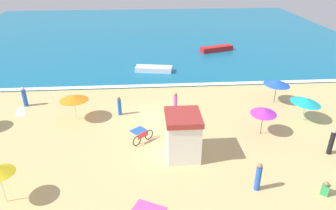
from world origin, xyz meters
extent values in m
plane|color=#D8B775|center=(0.00, 0.00, 0.00)|extent=(60.00, 60.00, 0.00)
cube|color=#146B93|center=(0.00, 28.00, 0.05)|extent=(60.00, 44.00, 0.10)
cube|color=white|center=(0.00, 6.30, 0.10)|extent=(57.00, 0.70, 0.01)
cube|color=white|center=(1.58, -5.15, 1.30)|extent=(2.04, 2.31, 2.59)
cube|color=#A5332D|center=(1.58, -5.15, 2.76)|extent=(2.17, 2.47, 0.34)
cylinder|color=silver|center=(11.36, -1.22, 0.91)|extent=(0.05, 0.05, 1.81)
cone|color=#19B7C6|center=(11.36, -1.22, 1.66)|extent=(2.57, 2.54, 0.65)
cylinder|color=#4C3823|center=(7.46, -2.95, 1.00)|extent=(0.05, 0.05, 2.00)
cone|color=#B733C6|center=(7.46, -2.95, 1.83)|extent=(2.34, 2.35, 0.53)
cylinder|color=silver|center=(-8.06, -8.61, 1.11)|extent=(0.05, 0.05, 2.22)
cylinder|color=silver|center=(-6.07, 0.20, 0.95)|extent=(0.05, 0.05, 1.89)
cone|color=orange|center=(-6.07, 0.20, 1.79)|extent=(2.24, 2.25, 0.38)
cylinder|color=#4C3823|center=(10.37, 2.04, 1.01)|extent=(0.05, 0.05, 2.01)
cone|color=blue|center=(10.37, 2.04, 1.85)|extent=(2.52, 2.50, 0.56)
torus|color=black|center=(-1.33, -3.78, 0.33)|extent=(0.58, 0.52, 0.72)
torus|color=black|center=(-0.51, -3.05, 0.33)|extent=(0.58, 0.52, 0.72)
cube|color=red|center=(-0.92, -3.42, 0.55)|extent=(0.70, 0.63, 0.36)
cylinder|color=blue|center=(-10.77, 2.89, 0.72)|extent=(0.52, 0.52, 1.45)
sphere|color=beige|center=(-10.77, 2.89, 1.57)|extent=(0.26, 0.26, 0.26)
cube|color=green|center=(8.80, -9.27, 0.29)|extent=(0.55, 0.55, 0.57)
sphere|color=#9E6B47|center=(8.80, -9.27, 0.69)|extent=(0.26, 0.26, 0.26)
cylinder|color=blue|center=(-2.76, 0.73, 0.65)|extent=(0.41, 0.41, 1.30)
sphere|color=brown|center=(-2.76, 0.73, 1.41)|extent=(0.24, 0.24, 0.24)
cylinder|color=black|center=(11.04, -5.65, 0.77)|extent=(0.40, 0.40, 1.53)
sphere|color=#DBA884|center=(11.04, -5.65, 1.64)|extent=(0.25, 0.25, 0.25)
cylinder|color=blue|center=(5.28, -8.63, 0.73)|extent=(0.44, 0.44, 1.47)
sphere|color=#9E6B47|center=(5.28, -8.63, 1.58)|extent=(0.26, 0.26, 0.26)
cylinder|color=#D84CA5|center=(1.73, 1.17, 0.66)|extent=(0.38, 0.38, 1.32)
sphere|color=#9E6B47|center=(1.73, 1.17, 1.44)|extent=(0.27, 0.27, 0.27)
cube|color=#D84CA5|center=(-0.63, -9.74, 0.01)|extent=(1.91, 1.63, 0.01)
cube|color=blue|center=(-1.28, -1.88, 0.01)|extent=(1.36, 1.32, 0.01)
cube|color=white|center=(-10.84, 1.72, 0.01)|extent=(1.04, 1.71, 0.01)
cube|color=white|center=(0.25, 10.25, 0.37)|extent=(4.03, 1.98, 0.54)
cube|color=red|center=(8.58, 17.29, 0.41)|extent=(4.42, 2.43, 0.63)
camera|label=1|loc=(-0.55, -21.69, 11.79)|focal=33.60mm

